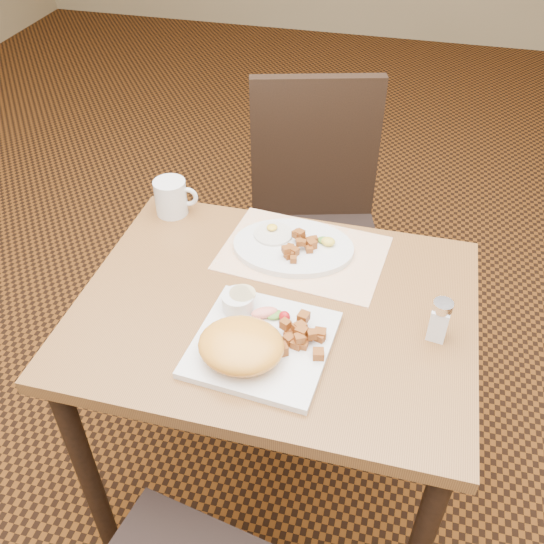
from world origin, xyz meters
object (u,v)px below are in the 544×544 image
at_px(plate_square, 262,344).
at_px(coffee_mug, 172,197).
at_px(table, 275,338).
at_px(salt_shaker, 440,319).
at_px(chair_far, 315,215).
at_px(plate_oval, 293,247).

relative_size(plate_square, coffee_mug, 2.39).
bearing_deg(table, salt_shaker, -1.86).
height_order(chair_far, salt_shaker, chair_far).
distance_m(chair_far, plate_square, 0.83).
distance_m(plate_square, salt_shaker, 0.38).
distance_m(table, chair_far, 0.68).
distance_m(salt_shaker, coffee_mug, 0.78).
relative_size(plate_oval, salt_shaker, 3.05).
xyz_separation_m(plate_square, plate_oval, (-0.01, 0.34, 0.00)).
height_order(chair_far, plate_oval, chair_far).
distance_m(chair_far, coffee_mug, 0.57).
bearing_deg(salt_shaker, plate_square, -161.18).
relative_size(chair_far, plate_square, 3.46).
bearing_deg(chair_far, plate_square, 76.57).
bearing_deg(plate_oval, chair_far, 93.22).
bearing_deg(salt_shaker, coffee_mug, 157.39).
height_order(table, plate_square, plate_square).
distance_m(chair_far, plate_oval, 0.52).
bearing_deg(coffee_mug, plate_square, -49.06).
height_order(plate_oval, salt_shaker, salt_shaker).
relative_size(chair_far, plate_oval, 3.19).
height_order(chair_far, coffee_mug, chair_far).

